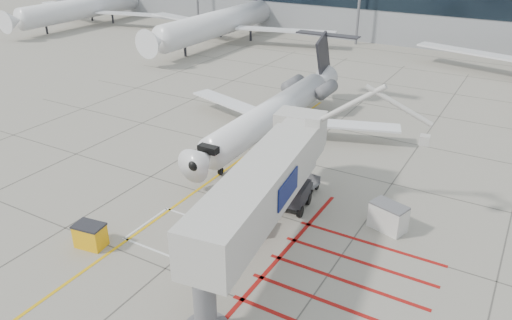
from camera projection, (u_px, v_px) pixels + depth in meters
The scene contains 10 objects.
ground_plane at pixel (207, 233), 30.67m from camera, with size 260.00×260.00×0.00m, color gray.
regional_jet at pixel (262, 105), 41.21m from camera, with size 21.61×27.25×7.14m, color white, non-canonical shape.
jet_bridge at pixel (257, 200), 27.00m from camera, with size 8.72×18.40×7.36m, color beige, non-canonical shape.
pushback_tug at pixel (236, 219), 30.67m from camera, with size 2.70×1.69×1.58m, color #A50F20, non-canonical shape.
spill_bin at pixel (90, 235), 29.17m from camera, with size 1.70×1.13×1.47m, color #F1AB0D, non-canonical shape.
baggage_cart at pixel (305, 182), 35.42m from camera, with size 1.80×1.14×1.14m, color #5A5A5F, non-canonical shape.
ground_power_unit at pixel (388, 217), 30.75m from camera, with size 2.18×1.27×1.73m, color silver, non-canonical shape.
cone_nose at pixel (211, 198), 34.08m from camera, with size 0.31×0.31×0.44m, color orange.
cone_side at pixel (256, 192), 34.67m from camera, with size 0.41×0.41×0.57m, color #E5480C.
bg_aircraft_b at pixel (228, 4), 76.77m from camera, with size 34.04×37.82×11.35m, color silver, non-canonical shape.
Camera 1 is at (15.50, -20.67, 17.39)m, focal length 35.00 mm.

